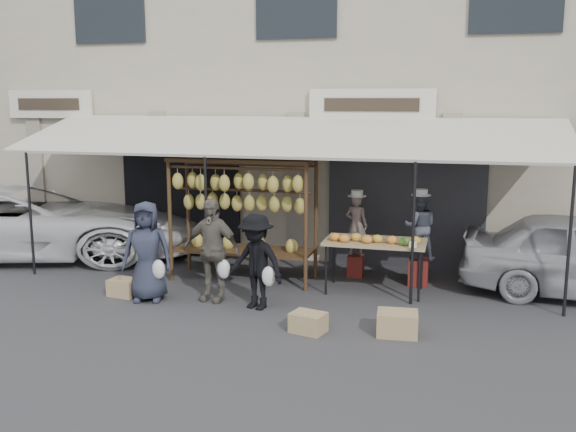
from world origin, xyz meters
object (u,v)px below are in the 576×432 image
object	(u,v)px
produce_table	(375,242)
van	(8,204)
vendor_left	(356,225)
crate_near_b	(397,323)
customer_left	(147,251)
crate_far	(124,287)
customer_right	(256,262)
crate_near_a	(308,322)
vendor_right	(420,226)
customer_mid	(212,250)
banana_rack	(242,195)

from	to	relation	value
produce_table	van	xyz separation A→B (m)	(-7.63, 0.56, 0.25)
vendor_left	van	world-z (taller)	van
crate_near_b	van	world-z (taller)	van
customer_left	crate_far	distance (m)	0.86
produce_table	crate_far	size ratio (longest dim) A/B	3.61
customer_right	crate_far	bearing A→B (deg)	-163.32
van	vendor_left	bearing A→B (deg)	-103.93
vendor_left	van	xyz separation A→B (m)	(-7.17, -0.37, 0.15)
customer_left	crate_far	world-z (taller)	customer_left
customer_left	van	xyz separation A→B (m)	(-4.11, 1.92, 0.30)
crate_near_a	van	bearing A→B (deg)	158.95
produce_table	van	size ratio (longest dim) A/B	0.32
customer_right	crate_near_b	distance (m)	2.41
customer_left	crate_near_a	xyz separation A→B (m)	(2.87, -0.76, -0.68)
vendor_right	customer_left	xyz separation A→B (m)	(-4.22, -2.03, -0.24)
crate_far	van	xyz separation A→B (m)	(-3.59, 1.80, 0.98)
customer_mid	van	size ratio (longest dim) A/B	0.31
vendor_right	crate_near_b	size ratio (longest dim) A/B	2.10
customer_right	van	bearing A→B (deg)	-179.04
crate_far	customer_right	bearing A→B (deg)	-1.76
crate_near_a	crate_near_b	world-z (taller)	crate_near_b
crate_near_b	customer_mid	bearing A→B (deg)	164.76
produce_table	customer_right	distance (m)	2.14
customer_right	crate_near_b	bearing A→B (deg)	3.38
banana_rack	customer_left	distance (m)	2.02
banana_rack	customer_left	world-z (taller)	banana_rack
customer_left	crate_near_b	size ratio (longest dim) A/B	2.93
crate_near_a	produce_table	bearing A→B (deg)	72.82
vendor_right	crate_near_a	world-z (taller)	vendor_right
crate_near_a	crate_far	xyz separation A→B (m)	(-3.39, 0.88, 0.00)
crate_far	van	distance (m)	4.13
customer_mid	crate_far	size ratio (longest dim) A/B	3.60
vendor_left	customer_mid	bearing A→B (deg)	55.70
banana_rack	crate_near_b	distance (m)	3.89
vendor_right	crate_near_a	bearing A→B (deg)	58.95
vendor_right	crate_far	world-z (taller)	vendor_right
vendor_left	crate_near_a	size ratio (longest dim) A/B	2.45
vendor_left	customer_left	size ratio (longest dim) A/B	0.70
crate_near_a	van	xyz separation A→B (m)	(-6.97, 2.68, 0.98)
vendor_right	crate_near_b	bearing A→B (deg)	82.12
customer_mid	crate_near_b	size ratio (longest dim) A/B	3.03
crate_far	customer_mid	bearing A→B (deg)	5.99
customer_left	customer_right	xyz separation A→B (m)	(1.84, 0.05, -0.06)
banana_rack	customer_right	size ratio (longest dim) A/B	1.72
crate_near_a	customer_left	bearing A→B (deg)	165.14
vendor_left	vendor_right	world-z (taller)	vendor_right
vendor_left	customer_mid	xyz separation A→B (m)	(-2.05, -2.01, -0.13)
produce_table	van	bearing A→B (deg)	175.78
vendor_right	produce_table	bearing A→B (deg)	38.43
banana_rack	van	bearing A→B (deg)	175.46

